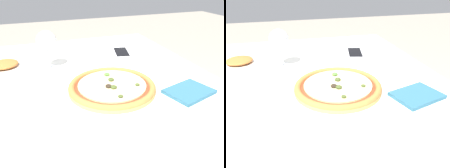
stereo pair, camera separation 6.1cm
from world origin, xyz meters
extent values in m
cube|color=brown|center=(0.00, 0.00, 0.73)|extent=(1.06, 0.94, 0.04)
cube|color=white|center=(0.00, 0.00, 0.75)|extent=(1.16, 1.04, 0.01)
cylinder|color=brown|center=(0.47, 0.41, 0.35)|extent=(0.06, 0.06, 0.71)
cylinder|color=white|center=(0.16, -0.14, 0.75)|extent=(0.32, 0.32, 0.01)
cylinder|color=tan|center=(0.16, -0.14, 0.77)|extent=(0.29, 0.29, 0.01)
torus|color=#B27538|center=(0.16, -0.14, 0.77)|extent=(0.29, 0.29, 0.02)
cylinder|color=#BC381E|center=(0.16, -0.14, 0.77)|extent=(0.24, 0.24, 0.00)
cylinder|color=beige|center=(0.16, -0.14, 0.78)|extent=(0.22, 0.22, 0.00)
ellipsoid|color=#425123|center=(0.17, -0.12, 0.78)|extent=(0.02, 0.02, 0.01)
ellipsoid|color=#425123|center=(0.24, -0.18, 0.78)|extent=(0.02, 0.02, 0.01)
ellipsoid|color=#4C7A33|center=(0.17, -0.07, 0.78)|extent=(0.02, 0.02, 0.01)
ellipsoid|color=#425123|center=(0.16, -0.17, 0.78)|extent=(0.02, 0.02, 0.01)
ellipsoid|color=#2D2319|center=(0.15, -0.16, 0.78)|extent=(0.02, 0.02, 0.01)
ellipsoid|color=#425123|center=(0.16, -0.23, 0.78)|extent=(0.02, 0.02, 0.01)
cylinder|color=silver|center=(-0.01, 0.13, 0.75)|extent=(0.07, 0.07, 0.00)
cylinder|color=silver|center=(-0.01, 0.13, 0.80)|extent=(0.01, 0.01, 0.08)
sphere|color=silver|center=(-0.01, 0.13, 0.87)|extent=(0.08, 0.08, 0.08)
cube|color=white|center=(0.34, 0.20, 0.75)|extent=(0.10, 0.16, 0.01)
cube|color=black|center=(0.34, 0.20, 0.76)|extent=(0.09, 0.14, 0.00)
cylinder|color=white|center=(-0.19, 0.19, 0.75)|extent=(0.19, 0.19, 0.01)
ellipsoid|color=#BC662D|center=(-0.19, 0.19, 0.77)|extent=(0.11, 0.11, 0.02)
cube|color=#2D607A|center=(0.40, -0.24, 0.76)|extent=(0.17, 0.15, 0.01)
camera|label=1|loc=(-0.05, -0.74, 1.11)|focal=35.00mm
camera|label=2|loc=(0.01, -0.76, 1.11)|focal=35.00mm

